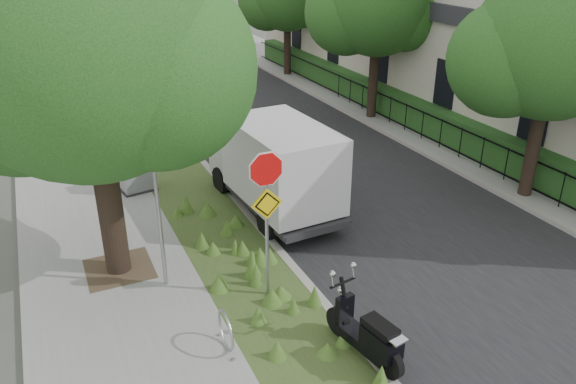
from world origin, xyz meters
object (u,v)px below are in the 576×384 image
object	(u,v)px
box_truck	(274,162)
sign_assembly	(266,196)
utility_cabinet	(136,170)
scooter_far	(372,340)

from	to	relation	value
box_truck	sign_assembly	bearing A→B (deg)	-115.28
utility_cabinet	sign_assembly	bearing A→B (deg)	-77.24
box_truck	utility_cabinet	distance (m)	4.09
box_truck	utility_cabinet	world-z (taller)	box_truck
sign_assembly	box_truck	world-z (taller)	sign_assembly
scooter_far	utility_cabinet	bearing A→B (deg)	104.40
box_truck	utility_cabinet	size ratio (longest dim) A/B	3.81
sign_assembly	scooter_far	bearing A→B (deg)	-71.67
sign_assembly	box_truck	size ratio (longest dim) A/B	0.67
sign_assembly	utility_cabinet	bearing A→B (deg)	102.76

